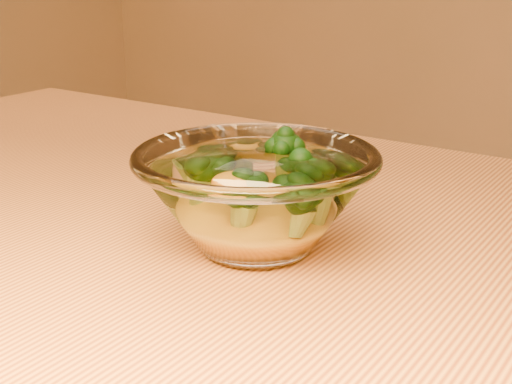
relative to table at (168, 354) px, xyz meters
The scene contains 4 objects.
table is the anchor object (origin of this frame).
glass_bowl 0.16m from the table, 27.25° to the left, with size 0.19×0.19×0.08m.
cheese_sauce 0.15m from the table, 27.25° to the left, with size 0.10×0.10×0.03m, color #FF9E15.
broccoli_heap 0.17m from the table, 34.30° to the left, with size 0.12×0.11×0.07m.
Camera 1 is at (0.35, -0.39, 0.97)m, focal length 50.00 mm.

